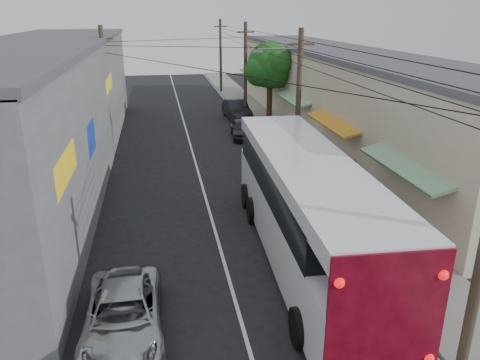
% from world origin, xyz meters
% --- Properties ---
extents(ground, '(120.00, 120.00, 0.00)m').
position_xyz_m(ground, '(0.00, 0.00, 0.00)').
color(ground, black).
rests_on(ground, ground).
extents(sidewalk, '(3.00, 80.00, 0.12)m').
position_xyz_m(sidewalk, '(6.50, 20.00, 0.06)').
color(sidewalk, slate).
rests_on(sidewalk, ground).
extents(building_right, '(7.09, 40.00, 6.25)m').
position_xyz_m(building_right, '(10.99, 22.00, 3.15)').
color(building_right, beige).
rests_on(building_right, ground).
extents(building_left, '(7.20, 36.00, 7.25)m').
position_xyz_m(building_left, '(-8.50, 18.00, 3.65)').
color(building_left, slate).
rests_on(building_left, ground).
extents(utility_poles, '(11.80, 45.28, 8.00)m').
position_xyz_m(utility_poles, '(3.13, 20.33, 4.13)').
color(utility_poles, '#473828').
rests_on(utility_poles, ground).
extents(street_tree, '(4.40, 4.00, 6.60)m').
position_xyz_m(street_tree, '(6.87, 26.02, 4.67)').
color(street_tree, '#3F2B19').
rests_on(street_tree, ground).
extents(coach_bus, '(3.63, 13.89, 3.97)m').
position_xyz_m(coach_bus, '(3.00, 4.55, 2.06)').
color(coach_bus, white).
rests_on(coach_bus, ground).
extents(jeepney, '(2.25, 4.81, 1.33)m').
position_xyz_m(jeepney, '(-3.39, 1.00, 0.67)').
color(jeepney, '#B2B3B9').
rests_on(jeepney, ground).
extents(parked_suv, '(2.98, 5.79, 1.61)m').
position_xyz_m(parked_suv, '(4.56, 15.91, 0.80)').
color(parked_suv, gray).
rests_on(parked_suv, ground).
extents(parked_car_mid, '(1.90, 4.05, 1.34)m').
position_xyz_m(parked_car_mid, '(3.93, 22.39, 0.67)').
color(parked_car_mid, '#26262B').
rests_on(parked_car_mid, ground).
extents(parked_car_far, '(2.03, 4.96, 1.60)m').
position_xyz_m(parked_car_far, '(4.60, 28.81, 0.80)').
color(parked_car_far, black).
rests_on(parked_car_far, ground).
extents(pedestrian_near, '(0.63, 0.45, 1.62)m').
position_xyz_m(pedestrian_near, '(5.40, 13.85, 0.93)').
color(pedestrian_near, pink).
rests_on(pedestrian_near, sidewalk).
extents(pedestrian_far, '(0.94, 0.89, 1.53)m').
position_xyz_m(pedestrian_far, '(7.60, 10.95, 0.88)').
color(pedestrian_far, '#869CC3').
rests_on(pedestrian_far, sidewalk).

